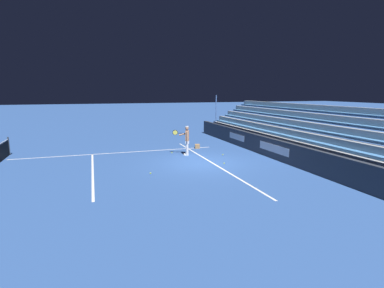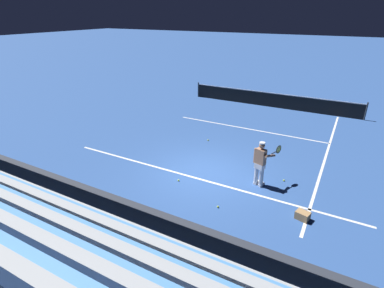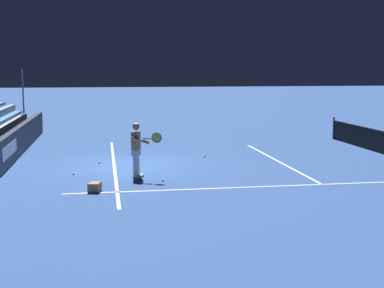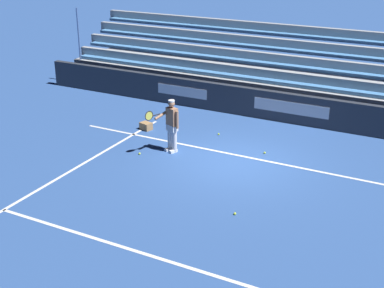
{
  "view_description": "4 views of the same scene",
  "coord_description": "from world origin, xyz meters",
  "px_view_note": "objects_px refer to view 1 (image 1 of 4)",
  "views": [
    {
      "loc": [
        -14.38,
        5.36,
        3.73
      ],
      "look_at": [
        0.09,
        0.55,
        1.03
      ],
      "focal_mm": 28.0,
      "sensor_mm": 36.0,
      "label": 1
    },
    {
      "loc": [
        4.59,
        -9.32,
        5.87
      ],
      "look_at": [
        -0.23,
        -0.48,
        1.39
      ],
      "focal_mm": 28.0,
      "sensor_mm": 36.0,
      "label": 2
    },
    {
      "loc": [
        18.74,
        -0.81,
        3.4
      ],
      "look_at": [
        1.88,
        1.97,
        0.98
      ],
      "focal_mm": 50.0,
      "sensor_mm": 36.0,
      "label": 3
    },
    {
      "loc": [
        -5.7,
        13.87,
        6.73
      ],
      "look_at": [
        0.92,
        1.2,
        0.87
      ],
      "focal_mm": 50.0,
      "sensor_mm": 36.0,
      "label": 4
    }
  ],
  "objects_px": {
    "ball_box_cardboard": "(197,146)",
    "tennis_ball_toward_net": "(224,163)",
    "tennis_player": "(187,140)",
    "tennis_ball_on_baseline": "(223,155)",
    "tennis_ball_near_player": "(150,173)",
    "tennis_ball_by_box": "(172,153)"
  },
  "relations": [
    {
      "from": "tennis_player",
      "to": "tennis_ball_near_player",
      "type": "xyz_separation_m",
      "value": [
        -3.43,
        2.81,
        -0.86
      ]
    },
    {
      "from": "tennis_ball_toward_net",
      "to": "tennis_ball_on_baseline",
      "type": "distance_m",
      "value": 2.15
    },
    {
      "from": "tennis_ball_near_player",
      "to": "tennis_ball_toward_net",
      "type": "height_order",
      "value": "same"
    },
    {
      "from": "tennis_ball_near_player",
      "to": "tennis_player",
      "type": "bearing_deg",
      "value": -39.4
    },
    {
      "from": "tennis_player",
      "to": "tennis_ball_on_baseline",
      "type": "bearing_deg",
      "value": -110.29
    },
    {
      "from": "ball_box_cardboard",
      "to": "tennis_ball_near_player",
      "type": "bearing_deg",
      "value": 141.75
    },
    {
      "from": "tennis_ball_near_player",
      "to": "tennis_ball_on_baseline",
      "type": "xyz_separation_m",
      "value": [
        2.69,
        -4.81,
        0.0
      ]
    },
    {
      "from": "tennis_ball_toward_net",
      "to": "ball_box_cardboard",
      "type": "bearing_deg",
      "value": -1.28
    },
    {
      "from": "ball_box_cardboard",
      "to": "tennis_ball_on_baseline",
      "type": "distance_m",
      "value": 2.62
    },
    {
      "from": "ball_box_cardboard",
      "to": "tennis_ball_toward_net",
      "type": "relative_size",
      "value": 6.06
    },
    {
      "from": "tennis_ball_toward_net",
      "to": "tennis_ball_on_baseline",
      "type": "relative_size",
      "value": 1.0
    },
    {
      "from": "ball_box_cardboard",
      "to": "tennis_ball_by_box",
      "type": "bearing_deg",
      "value": 116.85
    },
    {
      "from": "tennis_ball_by_box",
      "to": "tennis_player",
      "type": "bearing_deg",
      "value": -136.87
    },
    {
      "from": "tennis_player",
      "to": "tennis_ball_near_player",
      "type": "relative_size",
      "value": 25.98
    },
    {
      "from": "tennis_player",
      "to": "tennis_ball_by_box",
      "type": "relative_size",
      "value": 25.98
    },
    {
      "from": "tennis_player",
      "to": "ball_box_cardboard",
      "type": "height_order",
      "value": "tennis_player"
    },
    {
      "from": "ball_box_cardboard",
      "to": "tennis_ball_toward_net",
      "type": "distance_m",
      "value": 4.51
    },
    {
      "from": "tennis_ball_near_player",
      "to": "tennis_ball_toward_net",
      "type": "xyz_separation_m",
      "value": [
        0.7,
        -4.0,
        0.0
      ]
    },
    {
      "from": "ball_box_cardboard",
      "to": "tennis_ball_toward_net",
      "type": "xyz_separation_m",
      "value": [
        -4.51,
        0.1,
        -0.1
      ]
    },
    {
      "from": "tennis_ball_near_player",
      "to": "tennis_ball_by_box",
      "type": "xyz_separation_m",
      "value": [
        4.19,
        -2.1,
        0.0
      ]
    },
    {
      "from": "tennis_ball_near_player",
      "to": "tennis_ball_on_baseline",
      "type": "height_order",
      "value": "same"
    },
    {
      "from": "tennis_ball_near_player",
      "to": "tennis_ball_on_baseline",
      "type": "distance_m",
      "value": 5.51
    }
  ]
}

